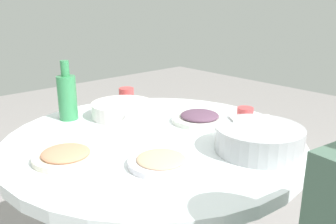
{
  "coord_description": "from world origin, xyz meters",
  "views": [
    {
      "loc": [
        -0.82,
        -0.99,
        1.25
      ],
      "look_at": [
        0.06,
        -0.02,
        0.84
      ],
      "focal_mm": 38.78,
      "sensor_mm": 36.0,
      "label": 1
    }
  ],
  "objects": [
    {
      "name": "round_dining_table",
      "position": [
        0.0,
        0.0,
        0.66
      ],
      "size": [
        1.12,
        1.12,
        0.75
      ],
      "color": "#99999E",
      "rests_on": "ground"
    },
    {
      "name": "rice_bowl",
      "position": [
        0.18,
        -0.34,
        0.79
      ],
      "size": [
        0.3,
        0.3,
        0.1
      ],
      "color": "#B2B5BA",
      "rests_on": "round_dining_table"
    },
    {
      "name": "soup_bowl",
      "position": [
        0.06,
        0.28,
        0.78
      ],
      "size": [
        0.27,
        0.27,
        0.06
      ],
      "color": "silver",
      "rests_on": "round_dining_table"
    },
    {
      "name": "dish_noodles",
      "position": [
        -0.14,
        -0.21,
        0.76
      ],
      "size": [
        0.21,
        0.21,
        0.04
      ],
      "color": "silver",
      "rests_on": "round_dining_table"
    },
    {
      "name": "dish_shrimp",
      "position": [
        -0.34,
        0.03,
        0.76
      ],
      "size": [
        0.21,
        0.21,
        0.04
      ],
      "color": "silver",
      "rests_on": "round_dining_table"
    },
    {
      "name": "dish_eggplant",
      "position": [
        0.25,
        -0.0,
        0.77
      ],
      "size": [
        0.23,
        0.23,
        0.05
      ],
      "color": "silver",
      "rests_on": "round_dining_table"
    },
    {
      "name": "green_bottle",
      "position": [
        -0.14,
        0.41,
        0.85
      ],
      "size": [
        0.08,
        0.08,
        0.26
      ],
      "color": "#368B52",
      "rests_on": "round_dining_table"
    },
    {
      "name": "tea_cup_near",
      "position": [
        0.21,
        0.46,
        0.78
      ],
      "size": [
        0.07,
        0.07,
        0.07
      ],
      "primitive_type": "cylinder",
      "color": "#CE4444",
      "rests_on": "round_dining_table"
    },
    {
      "name": "tea_cup_far",
      "position": [
        0.42,
        -0.11,
        0.77
      ],
      "size": [
        0.07,
        0.07,
        0.05
      ],
      "primitive_type": "cylinder",
      "color": "#CB4447",
      "rests_on": "round_dining_table"
    }
  ]
}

